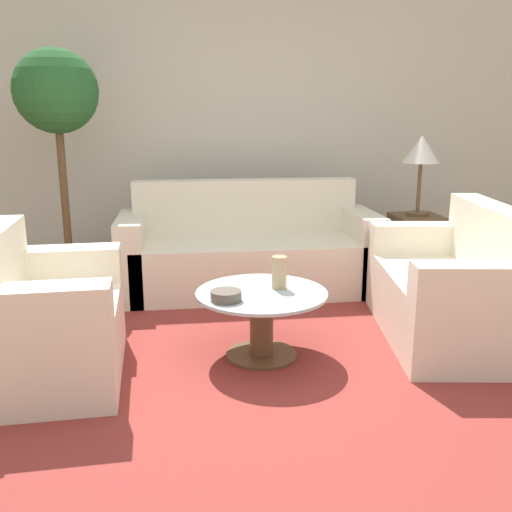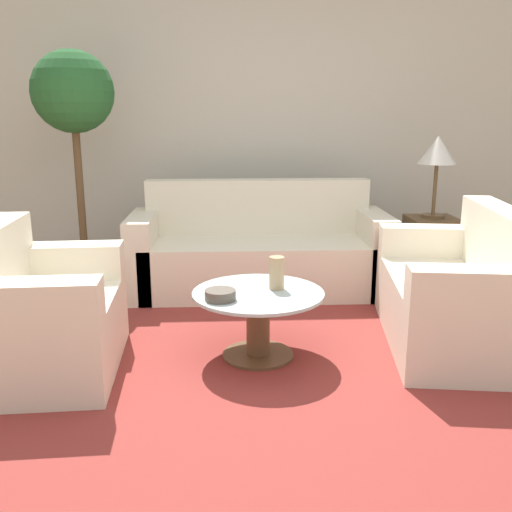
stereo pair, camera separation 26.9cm
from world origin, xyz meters
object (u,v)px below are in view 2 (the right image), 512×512
at_px(sofa_main, 259,254).
at_px(vase, 277,273).
at_px(table_lamp, 438,153).
at_px(armchair, 40,321).
at_px(bowl, 220,295).
at_px(potted_plant, 75,119).
at_px(loveseat, 460,298).
at_px(coffee_table, 258,315).

distance_m(sofa_main, vase, 1.32).
relative_size(sofa_main, table_lamp, 3.16).
xyz_separation_m(sofa_main, armchair, (-1.28, -1.47, 0.00)).
bearing_deg(armchair, bowl, -93.72).
bearing_deg(table_lamp, armchair, -151.75).
xyz_separation_m(armchair, table_lamp, (2.68, 1.44, 0.80)).
height_order(sofa_main, armchair, sofa_main).
height_order(sofa_main, potted_plant, potted_plant).
distance_m(loveseat, potted_plant, 3.12).
relative_size(sofa_main, bowl, 11.92).
bearing_deg(sofa_main, armchair, -131.05).
bearing_deg(table_lamp, loveseat, -100.73).
relative_size(loveseat, vase, 7.32).
xyz_separation_m(armchair, bowl, (0.99, -0.02, 0.14)).
bearing_deg(vase, armchair, -172.47).
bearing_deg(table_lamp, potted_plant, 176.45).
height_order(armchair, vase, armchair).
relative_size(potted_plant, bowl, 11.01).
bearing_deg(vase, bowl, -149.91).
height_order(armchair, table_lamp, table_lamp).
relative_size(loveseat, potted_plant, 0.75).
relative_size(armchair, coffee_table, 1.34).
bearing_deg(bowl, armchair, 179.12).
distance_m(loveseat, coffee_table, 1.26).
bearing_deg(potted_plant, loveseat, -27.25).
bearing_deg(coffee_table, sofa_main, 86.65).
xyz_separation_m(sofa_main, table_lamp, (1.40, -0.03, 0.80)).
distance_m(table_lamp, bowl, 2.33).
bearing_deg(potted_plant, table_lamp, -3.55).
bearing_deg(bowl, vase, 30.09).
relative_size(loveseat, table_lamp, 2.19).
distance_m(potted_plant, vase, 2.22).
bearing_deg(potted_plant, bowl, -55.19).
xyz_separation_m(coffee_table, bowl, (-0.22, -0.14, 0.17)).
xyz_separation_m(coffee_table, table_lamp, (1.48, 1.32, 0.83)).
bearing_deg(bowl, coffee_table, 32.56).
xyz_separation_m(loveseat, table_lamp, (0.22, 1.17, 0.80)).
relative_size(vase, bowl, 1.13).
bearing_deg(sofa_main, vase, -88.61).
bearing_deg(table_lamp, vase, -137.15).
xyz_separation_m(sofa_main, potted_plant, (-1.43, 0.14, 1.07)).
xyz_separation_m(coffee_table, vase, (0.11, 0.05, 0.24)).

